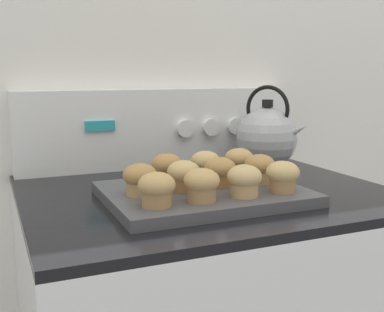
# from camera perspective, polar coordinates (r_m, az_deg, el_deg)

# --- Properties ---
(wall_back) EXTENTS (8.00, 0.05, 2.40)m
(wall_back) POSITION_cam_1_polar(r_m,az_deg,el_deg) (1.34, -4.61, 11.72)
(wall_back) COLOR white
(wall_back) RESTS_ON ground_plane
(control_panel) EXTENTS (0.76, 0.07, 0.21)m
(control_panel) POSITION_cam_1_polar(r_m,az_deg,el_deg) (1.30, -3.63, 3.33)
(control_panel) COLOR white
(control_panel) RESTS_ON stove_range
(muffin_pan) EXTENTS (0.39, 0.30, 0.02)m
(muffin_pan) POSITION_cam_1_polar(r_m,az_deg,el_deg) (0.97, 1.31, -4.49)
(muffin_pan) COLOR #4C4C51
(muffin_pan) RESTS_ON stove_range
(muffin_r0_c0) EXTENTS (0.07, 0.07, 0.06)m
(muffin_r0_c0) POSITION_cam_1_polar(r_m,az_deg,el_deg) (0.84, -4.21, -3.89)
(muffin_r0_c0) COLOR #A37A4C
(muffin_r0_c0) RESTS_ON muffin_pan
(muffin_r0_c1) EXTENTS (0.07, 0.07, 0.06)m
(muffin_r0_c1) POSITION_cam_1_polar(r_m,az_deg,el_deg) (0.87, 1.16, -3.38)
(muffin_r0_c1) COLOR #A37A4C
(muffin_r0_c1) RESTS_ON muffin_pan
(muffin_r0_c2) EXTENTS (0.07, 0.07, 0.06)m
(muffin_r0_c2) POSITION_cam_1_polar(r_m,az_deg,el_deg) (0.90, 6.23, -2.86)
(muffin_r0_c2) COLOR tan
(muffin_r0_c2) RESTS_ON muffin_pan
(muffin_r0_c3) EXTENTS (0.07, 0.07, 0.06)m
(muffin_r0_c3) POSITION_cam_1_polar(r_m,az_deg,el_deg) (0.95, 10.69, -2.32)
(muffin_r0_c3) COLOR #A37A4C
(muffin_r0_c3) RESTS_ON muffin_pan
(muffin_r1_c0) EXTENTS (0.07, 0.07, 0.06)m
(muffin_r1_c0) POSITION_cam_1_polar(r_m,az_deg,el_deg) (0.91, -6.17, -2.71)
(muffin_r1_c0) COLOR tan
(muffin_r1_c0) RESTS_ON muffin_pan
(muffin_r1_c1) EXTENTS (0.07, 0.07, 0.06)m
(muffin_r1_c1) POSITION_cam_1_polar(r_m,az_deg,el_deg) (0.94, -1.00, -2.29)
(muffin_r1_c1) COLOR olive
(muffin_r1_c1) RESTS_ON muffin_pan
(muffin_r1_c2) EXTENTS (0.07, 0.07, 0.06)m
(muffin_r1_c2) POSITION_cam_1_polar(r_m,az_deg,el_deg) (0.98, 3.50, -1.81)
(muffin_r1_c2) COLOR olive
(muffin_r1_c2) RESTS_ON muffin_pan
(muffin_r1_c3) EXTENTS (0.07, 0.07, 0.06)m
(muffin_r1_c3) POSITION_cam_1_polar(r_m,az_deg,el_deg) (1.02, 8.03, -1.43)
(muffin_r1_c3) COLOR tan
(muffin_r1_c3) RESTS_ON muffin_pan
(muffin_r2_c1) EXTENTS (0.07, 0.07, 0.06)m
(muffin_r2_c1) POSITION_cam_1_polar(r_m,az_deg,el_deg) (1.02, -2.99, -1.33)
(muffin_r2_c1) COLOR #A37A4C
(muffin_r2_c1) RESTS_ON muffin_pan
(muffin_r2_c2) EXTENTS (0.07, 0.07, 0.06)m
(muffin_r2_c2) POSITION_cam_1_polar(r_m,az_deg,el_deg) (1.05, 1.59, -0.97)
(muffin_r2_c2) COLOR olive
(muffin_r2_c2) RESTS_ON muffin_pan
(muffin_r2_c3) EXTENTS (0.07, 0.07, 0.06)m
(muffin_r2_c3) POSITION_cam_1_polar(r_m,az_deg,el_deg) (1.10, 5.59, -0.58)
(muffin_r2_c3) COLOR olive
(muffin_r2_c3) RESTS_ON muffin_pan
(tea_kettle) EXTENTS (0.16, 0.19, 0.22)m
(tea_kettle) POSITION_cam_1_polar(r_m,az_deg,el_deg) (1.29, 8.90, 2.28)
(tea_kettle) COLOR #ADAFB5
(tea_kettle) RESTS_ON stove_range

